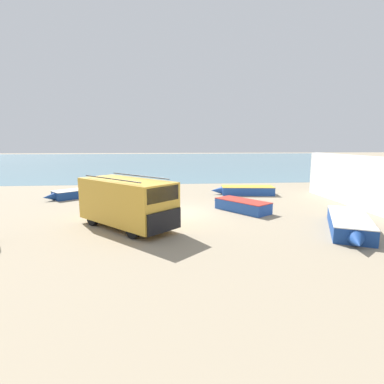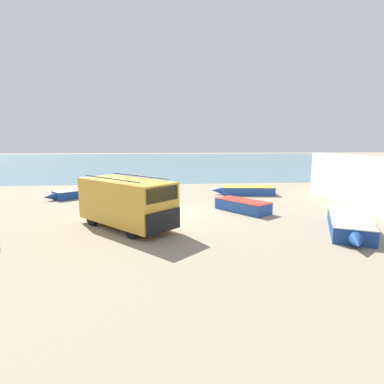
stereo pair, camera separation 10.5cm
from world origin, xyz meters
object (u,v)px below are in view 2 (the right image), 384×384
object	(u,v)px
fishing_rowboat_2	(349,225)
fisherman_0	(100,193)
fishing_rowboat_0	(246,190)
fishing_rowboat_3	(78,193)
fishing_rowboat_4	(240,205)
fishing_rowboat_1	(147,200)
parked_van	(126,201)

from	to	relation	value
fishing_rowboat_2	fisherman_0	xyz separation A→B (m)	(-12.10, 5.65, 0.64)
fisherman_0	fishing_rowboat_2	bearing A→B (deg)	-133.01
fishing_rowboat_0	fishing_rowboat_2	bearing A→B (deg)	108.22
fishing_rowboat_2	fishing_rowboat_3	xyz separation A→B (m)	(-14.63, 9.88, -0.04)
fishing_rowboat_0	fisherman_0	distance (m)	11.00
fishing_rowboat_0	fishing_rowboat_4	bearing A→B (deg)	78.72
fishing_rowboat_0	fishing_rowboat_3	xyz separation A→B (m)	(-12.58, -0.18, -0.02)
fishing_rowboat_0	fishing_rowboat_1	bearing A→B (deg)	30.31
fishing_rowboat_1	fishing_rowboat_3	world-z (taller)	fishing_rowboat_3
fishing_rowboat_2	fisherman_0	distance (m)	13.37
parked_van	fishing_rowboat_2	bearing A→B (deg)	36.66
fishing_rowboat_0	fishing_rowboat_4	size ratio (longest dim) A/B	1.30
fishing_rowboat_2	fishing_rowboat_4	distance (m)	5.96
fishing_rowboat_0	fishing_rowboat_4	world-z (taller)	fishing_rowboat_4
fishing_rowboat_0	fishing_rowboat_1	distance (m)	8.01
fishing_rowboat_1	fishing_rowboat_4	world-z (taller)	fishing_rowboat_4
fishing_rowboat_4	fishing_rowboat_0	bearing A→B (deg)	-54.11
fishing_rowboat_1	fishing_rowboat_2	xyz separation A→B (m)	(9.39, -6.85, 0.05)
parked_van	fishing_rowboat_4	bearing A→B (deg)	71.41
fishing_rowboat_2	parked_van	bearing A→B (deg)	-72.57
fishing_rowboat_1	fishing_rowboat_4	distance (m)	6.01
fishing_rowboat_0	fishing_rowboat_2	size ratio (longest dim) A/B	0.90
fishing_rowboat_1	fishing_rowboat_4	bearing A→B (deg)	4.39
fishing_rowboat_3	parked_van	bearing A→B (deg)	79.54
fisherman_0	parked_van	bearing A→B (deg)	-170.57
fishing_rowboat_2	fishing_rowboat_4	bearing A→B (deg)	-113.50
fishing_rowboat_3	fishing_rowboat_1	bearing A→B (deg)	110.28
fishing_rowboat_3	fishing_rowboat_4	bearing A→B (deg)	114.16
fishing_rowboat_0	fishing_rowboat_3	size ratio (longest dim) A/B	1.25
fishing_rowboat_3	fisherman_0	size ratio (longest dim) A/B	2.37
fishing_rowboat_4	parked_van	bearing A→B (deg)	79.55
fishing_rowboat_2	fishing_rowboat_3	bearing A→B (deg)	-97.52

